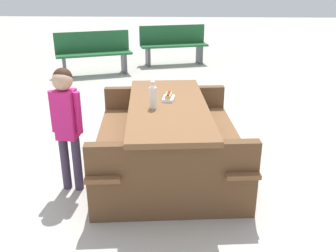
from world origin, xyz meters
TOP-DOWN VIEW (x-y plane):
  - ground_plane at (0.00, 0.00)m, footprint 30.00×30.00m
  - picnic_table at (0.00, 0.00)m, footprint 1.92×1.56m
  - soda_bottle at (-0.10, 0.14)m, footprint 0.07×0.07m
  - hotdog_tray at (0.14, 0.00)m, footprint 0.19×0.13m
  - child_in_coat at (-0.34, 0.90)m, footprint 0.19×0.29m
  - park_bench_near at (5.11, 0.08)m, footprint 0.77×1.55m
  - park_bench_mid at (4.08, 1.67)m, footprint 0.88×1.55m

SIDE VIEW (x-z plane):
  - ground_plane at x=0.00m, z-range 0.00..0.00m
  - picnic_table at x=0.00m, z-range 0.07..0.82m
  - park_bench_near at x=5.11m, z-range 0.02..0.87m
  - park_bench_mid at x=4.08m, z-range 0.02..0.87m
  - child_in_coat at x=-0.34m, z-range 0.17..1.35m
  - hotdog_tray at x=0.14m, z-range 0.74..0.82m
  - soda_bottle at x=-0.10m, z-range 0.74..1.00m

